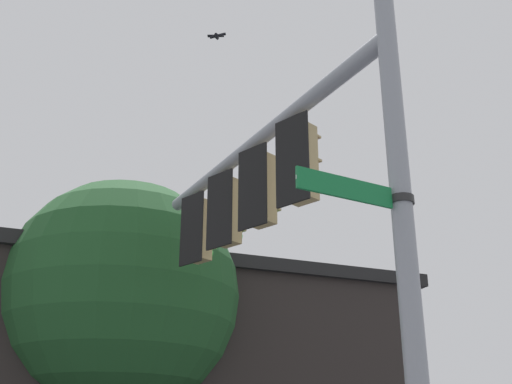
% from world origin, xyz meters
% --- Properties ---
extents(signal_pole, '(0.22, 0.22, 7.38)m').
position_xyz_m(signal_pole, '(0.00, 0.00, 3.69)').
color(signal_pole, gray).
rests_on(signal_pole, ground).
extents(mast_arm, '(5.82, 2.01, 0.22)m').
position_xyz_m(mast_arm, '(-2.88, 0.90, 6.55)').
color(mast_arm, gray).
extents(traffic_light_nearest_pole, '(0.54, 0.49, 1.31)m').
position_xyz_m(traffic_light_nearest_pole, '(-1.74, 0.57, 5.74)').
color(traffic_light_nearest_pole, black).
extents(traffic_light_mid_inner, '(0.54, 0.49, 1.31)m').
position_xyz_m(traffic_light_mid_inner, '(-2.75, 0.88, 5.74)').
color(traffic_light_mid_inner, black).
extents(traffic_light_mid_outer, '(0.54, 0.49, 1.31)m').
position_xyz_m(traffic_light_mid_outer, '(-3.76, 1.20, 5.74)').
color(traffic_light_mid_outer, black).
extents(traffic_light_arm_end, '(0.54, 0.49, 1.31)m').
position_xyz_m(traffic_light_arm_end, '(-4.77, 1.52, 5.74)').
color(traffic_light_arm_end, black).
extents(street_name_sign, '(0.52, 1.34, 0.22)m').
position_xyz_m(street_name_sign, '(-0.12, -0.39, 4.59)').
color(street_name_sign, '#147238').
extents(bird_flying, '(0.30, 0.24, 0.08)m').
position_xyz_m(bird_flying, '(-4.06, 1.13, 9.13)').
color(bird_flying, black).
extents(tree_by_storefront, '(4.94, 4.94, 7.80)m').
position_xyz_m(tree_by_storefront, '(-8.24, 2.46, 5.32)').
color(tree_by_storefront, '#4C3823').
rests_on(tree_by_storefront, ground).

